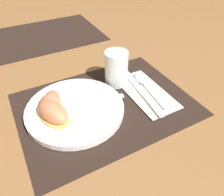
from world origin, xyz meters
TOP-DOWN VIEW (x-y plane):
  - ground_plane at (0.00, 0.00)m, footprint 3.00×3.00m
  - placemat at (0.00, 0.00)m, footprint 0.47×0.34m
  - placemat_far at (-0.03, 0.53)m, footprint 0.47×0.34m
  - plate at (-0.08, 0.01)m, footprint 0.26×0.26m
  - juice_glass at (0.07, 0.07)m, footprint 0.07×0.07m
  - napkin at (0.13, -0.01)m, footprint 0.10×0.21m
  - knife at (0.11, -0.02)m, footprint 0.04×0.22m
  - spoon at (0.14, 0.02)m, footprint 0.04×0.18m
  - fork at (-0.06, 0.01)m, footprint 0.20×0.06m
  - citrus_wedge_0 at (-0.14, 0.03)m, footprint 0.09×0.11m
  - citrus_wedge_1 at (-0.15, 0.02)m, footprint 0.05×0.10m
  - citrus_wedge_2 at (-0.14, -0.01)m, footprint 0.08×0.11m

SIDE VIEW (x-z plane):
  - ground_plane at x=0.00m, z-range 0.00..0.00m
  - placemat at x=0.00m, z-range 0.00..0.00m
  - placemat_far at x=-0.03m, z-range 0.00..0.00m
  - napkin at x=0.13m, z-range 0.00..0.01m
  - knife at x=0.11m, z-range 0.01..0.01m
  - spoon at x=0.14m, z-range 0.01..0.02m
  - plate at x=-0.08m, z-range 0.00..0.02m
  - fork at x=-0.06m, z-range 0.02..0.02m
  - citrus_wedge_1 at x=-0.15m, z-range 0.02..0.05m
  - citrus_wedge_0 at x=-0.14m, z-range 0.02..0.06m
  - citrus_wedge_2 at x=-0.14m, z-range 0.02..0.06m
  - juice_glass at x=0.07m, z-range 0.00..0.10m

